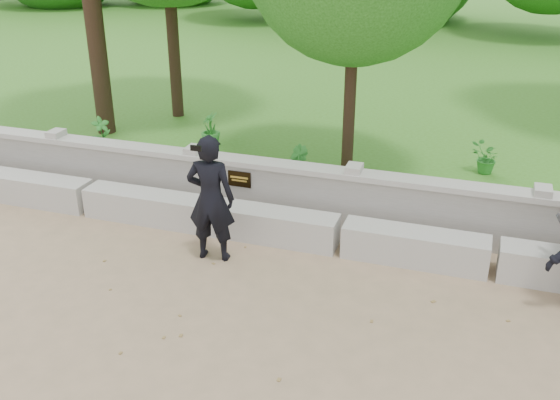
% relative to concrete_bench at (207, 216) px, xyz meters
% --- Properties ---
extents(ground, '(80.00, 80.00, 0.00)m').
position_rel_concrete_bench_xyz_m(ground, '(-0.00, -1.90, -0.22)').
color(ground, '#9B7F5F').
rests_on(ground, ground).
extents(lawn, '(40.00, 22.00, 0.25)m').
position_rel_concrete_bench_xyz_m(lawn, '(-0.00, 12.10, -0.10)').
color(lawn, '#366818').
rests_on(lawn, ground).
extents(concrete_bench, '(11.90, 0.45, 0.45)m').
position_rel_concrete_bench_xyz_m(concrete_bench, '(0.00, 0.00, 0.00)').
color(concrete_bench, '#B1AFA7').
rests_on(concrete_bench, ground).
extents(parapet_wall, '(12.50, 0.35, 0.90)m').
position_rel_concrete_bench_xyz_m(parapet_wall, '(0.00, 0.70, 0.24)').
color(parapet_wall, '#A7A49D').
rests_on(parapet_wall, ground).
extents(man_main, '(0.68, 0.61, 1.73)m').
position_rel_concrete_bench_xyz_m(man_main, '(0.43, -0.73, 0.64)').
color(man_main, black).
rests_on(man_main, ground).
extents(shrub_a, '(0.38, 0.41, 0.65)m').
position_rel_concrete_bench_xyz_m(shrub_a, '(-2.95, 1.88, 0.35)').
color(shrub_a, '#2D7E2B').
rests_on(shrub_a, lawn).
extents(shrub_b, '(0.46, 0.48, 0.68)m').
position_rel_concrete_bench_xyz_m(shrub_b, '(0.96, 1.40, 0.36)').
color(shrub_b, '#2D7E2B').
rests_on(shrub_b, lawn).
extents(shrub_c, '(0.63, 0.62, 0.53)m').
position_rel_concrete_bench_xyz_m(shrub_c, '(3.77, 2.95, 0.29)').
color(shrub_c, '#2D7E2B').
rests_on(shrub_c, lawn).
extents(shrub_d, '(0.47, 0.48, 0.64)m').
position_rel_concrete_bench_xyz_m(shrub_d, '(-1.18, 2.79, 0.35)').
color(shrub_d, '#2D7E2B').
rests_on(shrub_d, lawn).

